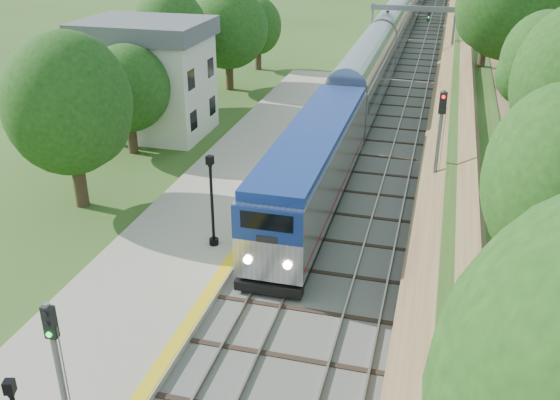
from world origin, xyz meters
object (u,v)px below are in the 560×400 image
(train, at_px, (399,21))
(lamppost_far, at_px, (212,206))
(signal_farside, at_px, (439,140))
(signal_gantry, at_px, (413,20))
(station_building, at_px, (148,77))
(signal_platform, at_px, (59,370))

(train, bearing_deg, lamppost_far, -93.69)
(lamppost_far, xyz_separation_m, signal_farside, (9.78, 6.65, 1.82))
(signal_gantry, bearing_deg, train, 99.19)
(station_building, relative_size, signal_platform, 1.56)
(station_building, relative_size, signal_farside, 1.29)
(train, relative_size, signal_platform, 21.77)
(station_building, xyz_separation_m, signal_platform, (11.10, -28.37, -0.33))
(station_building, xyz_separation_m, signal_gantry, (16.47, 24.99, 0.73))
(signal_gantry, bearing_deg, signal_platform, -95.75)
(signal_gantry, height_order, signal_platform, signal_gantry)
(signal_gantry, height_order, signal_farside, signal_farside)
(lamppost_far, distance_m, signal_farside, 11.97)
(lamppost_far, distance_m, signal_platform, 13.23)
(station_building, height_order, signal_farside, station_building)
(signal_gantry, xyz_separation_m, train, (-2.47, 15.28, -2.57))
(lamppost_far, height_order, signal_farside, signal_farside)
(station_building, bearing_deg, signal_farside, -23.03)
(signal_farside, bearing_deg, train, 97.23)
(station_building, bearing_deg, train, 70.84)
(lamppost_far, bearing_deg, station_building, 124.36)
(station_building, relative_size, lamppost_far, 1.92)
(station_building, height_order, lamppost_far, station_building)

